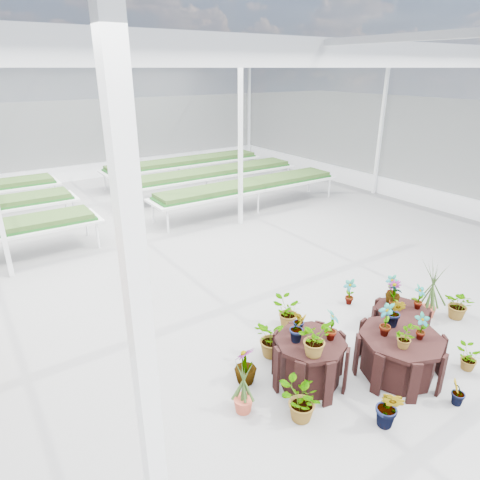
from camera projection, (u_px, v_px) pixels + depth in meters
ground_plane at (228, 316)px, 7.77m from camera, size 24.00×24.00×0.00m
greenhouse_shell at (226, 197)px, 6.93m from camera, size 18.00×24.00×4.50m
steel_frame at (226, 197)px, 6.93m from camera, size 18.00×24.00×4.50m
nursery_benches at (101, 200)px, 13.14m from camera, size 16.00×7.00×0.84m
plinth_tall at (309, 361)px, 6.03m from camera, size 1.23×1.23×0.70m
plinth_mid at (399, 355)px, 6.20m from camera, size 1.42×1.42×0.65m
plinth_low at (400, 319)px, 7.31m from camera, size 1.01×1.01×0.41m
nursery_plants at (351, 332)px, 6.51m from camera, size 4.93×3.14×1.23m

